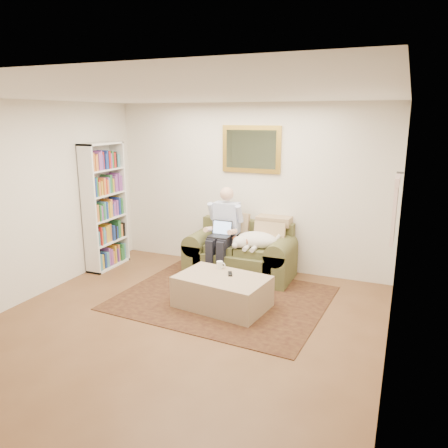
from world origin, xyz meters
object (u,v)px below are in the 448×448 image
Objects in this scene: sleeping_dog at (257,240)px; coffee_mug at (220,265)px; bookshelf at (105,206)px; laptop at (221,232)px; sofa at (241,258)px; ottoman at (222,292)px; seated_man at (222,233)px.

coffee_mug is at bearing -106.52° from sleeping_dog.
coffee_mug is 2.30m from bookshelf.
laptop is 0.80m from coffee_mug.
sofa is 0.54m from laptop.
sleeping_dog is (0.53, 0.13, -0.09)m from laptop.
laptop is 1.18m from ottoman.
seated_man is 4.33× the size of laptop.
seated_man is at bearing 90.00° from laptop.
sleeping_dog is 2.49m from bookshelf.
seated_man is 0.54m from sleeping_dog.
laptop reaches higher than sleeping_dog.
sofa is 0.45m from sleeping_dog.
seated_man is at bearing -148.55° from sofa.
ottoman is at bearing -80.63° from sofa.
laptop reaches higher than coffee_mug.
sofa is 2.31m from bookshelf.
bookshelf is at bearing 168.21° from coffee_mug.
laptop reaches higher than sofa.
bookshelf is (-2.19, 0.46, 0.54)m from coffee_mug.
sofa is 1.20m from ottoman.
ottoman is (-0.09, -1.10, -0.41)m from sleeping_dog.
ottoman is (0.44, -0.97, -0.51)m from laptop.
sofa is at bearing 31.45° from seated_man.
sleeping_dog is (0.29, -0.08, 0.34)m from sofa.
seated_man is at bearing 110.40° from coffee_mug.
sleeping_dog is 0.88m from coffee_mug.
sofa is 16.13× the size of coffee_mug.
seated_man is 2.04× the size of sleeping_dog.
bookshelf is at bearing -172.61° from laptop.
seated_man is 1.20× the size of ottoman.
laptop is (-0.24, -0.21, 0.43)m from sofa.
seated_man reaches higher than sofa.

